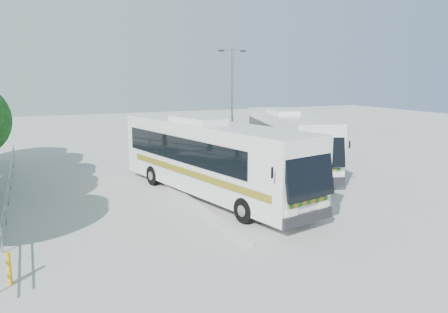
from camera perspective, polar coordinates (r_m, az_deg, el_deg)
name	(u,v)px	position (r m, az deg, el deg)	size (l,w,h in m)	color
ground	(234,197)	(21.40, 1.31, -5.28)	(100.00, 100.00, 0.00)	#AAAAA4
kerb_divider	(176,191)	(22.36, -6.26, -4.45)	(0.40, 16.00, 0.15)	#B2B2AD
railing	(8,184)	(23.18, -26.36, -3.28)	(0.06, 22.00, 1.00)	gray
coach_main	(210,157)	(21.11, -1.83, -0.01)	(5.39, 13.20, 3.60)	silver
coach_adjacent	(287,139)	(27.96, 8.21, 2.33)	(5.69, 12.59, 3.44)	white
lamppost	(232,100)	(29.04, 1.07, 7.35)	(1.87, 0.33, 7.63)	gray
bollard	(9,268)	(14.10, -26.28, -12.98)	(0.13, 0.13, 0.95)	#CC9E0C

